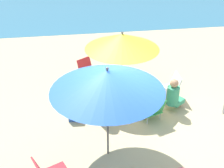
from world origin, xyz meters
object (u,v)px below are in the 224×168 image
Objects in this scene: umbrella_blue at (107,80)px; beach_bag at (74,114)px; beach_chair_d at (87,69)px; person_a at (174,95)px; beach_chair_c at (153,110)px; person_b at (103,102)px; beach_chair_a at (171,86)px; umbrella_yellow at (122,41)px.

beach_bag is at bearing 116.67° from umbrella_blue.
beach_chair_d is 2.87m from person_a.
person_b reaches higher than beach_chair_c.
beach_chair_d is 0.71× the size of person_b.
person_a is (0.63, 0.33, 0.15)m from beach_chair_c.
person_a is 1.82m from person_b.
beach_chair_c is at bearing 38.38° from umbrella_blue.
person_a is (-0.13, -0.61, 0.10)m from beach_chair_a.
beach_chair_d is at bearing -31.40° from beach_chair_a.
umbrella_blue reaches higher than beach_chair_d.
person_b is at bearing 147.52° from person_a.
beach_bag is (-2.51, -0.02, -0.29)m from person_a.
beach_chair_d is at bearing 12.11° from beach_chair_c.
person_a is (1.17, -0.96, -1.14)m from umbrella_yellow.
beach_bag is (-1.89, 0.31, -0.15)m from beach_chair_c.
person_a reaches higher than beach_chair_d.
umbrella_yellow is 3.00× the size of beach_chair_c.
person_a is at bearing 0.47° from beach_bag.
person_b is (-0.65, -1.03, -1.12)m from umbrella_yellow.
umbrella_blue reaches higher than beach_chair_a.
person_a is at bearing 35.08° from umbrella_blue.
beach_chair_d is at bearing 100.57° from person_a.
umbrella_yellow is 1.90m from person_a.
beach_chair_c is 0.93× the size of beach_chair_d.
umbrella_blue is 3.36× the size of beach_chair_c.
umbrella_yellow is 2.38m from umbrella_blue.
umbrella_yellow is at bearing -13.25° from beach_chair_a.
person_a reaches higher than beach_chair_a.
umbrella_blue is at bearing 109.61° from beach_chair_c.
umbrella_blue is at bearing -111.49° from person_b.
beach_chair_a is 0.75× the size of person_a.
beach_bag is (-0.65, 1.29, -1.61)m from umbrella_blue.
person_b is (0.05, 1.24, -1.29)m from umbrella_blue.
beach_bag is at bearing 145.88° from person_a.
beach_chair_c is 0.69× the size of person_a.
beach_chair_a is 2.07m from person_b.
beach_chair_c is 0.72m from person_a.
umbrella_blue is 3.12m from beach_chair_a.
person_a is at bearing 79.26° from beach_chair_a.
beach_bag is at bearing 15.07° from beach_chair_a.
umbrella_blue is at bearing -107.09° from umbrella_yellow.
umbrella_yellow is at bearing 36.05° from beach_bag.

